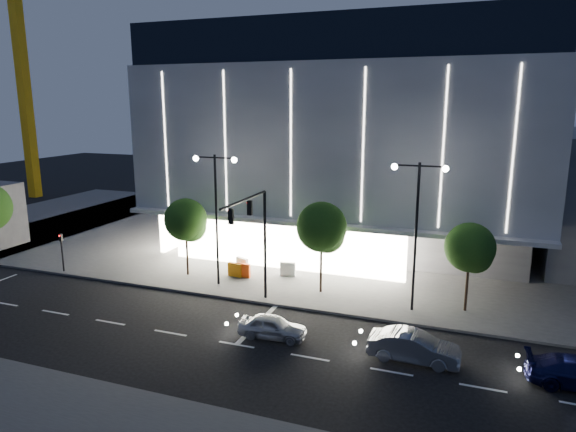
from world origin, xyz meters
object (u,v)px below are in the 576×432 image
(tree_left, at_px, (186,222))
(barrier_b, at_px, (242,264))
(barrier_c, at_px, (235,270))
(car_second, at_px, (414,347))
(tower_crane, at_px, (25,35))
(ped_signal_far, at_px, (62,248))
(tree_right, at_px, (470,250))
(barrier_a, at_px, (243,270))
(car_lead, at_px, (272,327))
(street_lamp_west, at_px, (216,201))
(tree_mid, at_px, (322,230))
(street_lamp_east, at_px, (417,215))
(barrier_d, at_px, (288,269))
(traffic_mast, at_px, (255,228))

(tree_left, distance_m, barrier_b, 5.17)
(barrier_c, bearing_deg, car_second, -21.31)
(tower_crane, bearing_deg, ped_signal_far, -42.20)
(tree_right, height_order, barrier_a, tree_right)
(tree_right, bearing_deg, barrier_a, 176.95)
(car_lead, bearing_deg, street_lamp_west, 43.26)
(tree_right, height_order, car_second, tree_right)
(street_lamp_west, relative_size, barrier_b, 8.18)
(tree_mid, bearing_deg, street_lamp_east, -9.69)
(tree_left, bearing_deg, barrier_d, 17.75)
(barrier_b, relative_size, barrier_c, 1.00)
(tree_left, bearing_deg, street_lamp_west, -18.94)
(barrier_a, bearing_deg, car_lead, -55.08)
(tree_left, height_order, car_second, tree_left)
(tree_left, xyz_separation_m, tree_right, (19.00, -0.00, -0.15))
(ped_signal_far, distance_m, barrier_b, 13.23)
(traffic_mast, xyz_separation_m, barrier_b, (-3.65, 5.74, -4.38))
(car_second, xyz_separation_m, barrier_b, (-13.46, 9.12, -0.07))
(tree_left, distance_m, tree_right, 19.00)
(tree_left, bearing_deg, tree_mid, 0.00)
(ped_signal_far, bearing_deg, street_lamp_east, 3.44)
(street_lamp_west, bearing_deg, tree_right, 3.64)
(tree_mid, relative_size, car_second, 1.40)
(traffic_mast, distance_m, street_lamp_east, 9.43)
(ped_signal_far, xyz_separation_m, car_second, (25.81, -4.54, -1.17))
(street_lamp_west, distance_m, barrier_a, 5.70)
(street_lamp_west, distance_m, ped_signal_far, 12.76)
(street_lamp_west, relative_size, tree_mid, 1.46)
(tree_mid, height_order, car_lead, tree_mid)
(tower_crane, distance_m, car_lead, 56.14)
(street_lamp_east, relative_size, barrier_d, 8.18)
(tree_mid, xyz_separation_m, barrier_c, (-6.62, 0.75, -3.68))
(tree_right, bearing_deg, street_lamp_east, -161.37)
(car_lead, bearing_deg, barrier_c, 34.19)
(ped_signal_far, relative_size, barrier_b, 2.73)
(barrier_c, bearing_deg, barrier_b, 101.00)
(ped_signal_far, bearing_deg, tree_left, 15.61)
(car_second, height_order, barrier_c, car_second)
(traffic_mast, distance_m, street_lamp_west, 4.89)
(ped_signal_far, height_order, barrier_d, ped_signal_far)
(car_second, relative_size, barrier_a, 3.98)
(car_second, bearing_deg, ped_signal_far, 81.39)
(street_lamp_east, bearing_deg, tree_right, 18.63)
(street_lamp_west, bearing_deg, tree_left, 161.06)
(tower_crane, height_order, barrier_c, tower_crane)
(street_lamp_east, relative_size, tree_right, 1.63)
(car_second, height_order, barrier_d, car_second)
(street_lamp_east, relative_size, tower_crane, 0.28)
(barrier_d, bearing_deg, street_lamp_east, -26.31)
(tree_mid, distance_m, barrier_c, 7.62)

